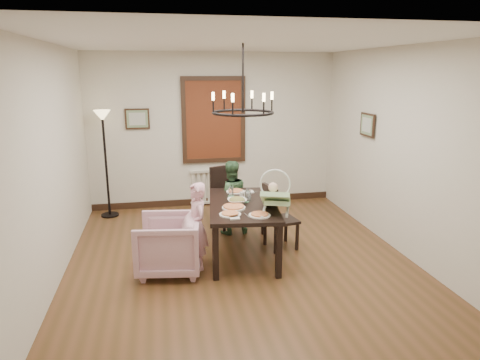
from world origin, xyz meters
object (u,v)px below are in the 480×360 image
object	(u,v)px
chair_right	(281,216)
floor_lamp	(106,166)
dining_table	(243,209)
elderly_woman	(197,233)
seated_man	(230,204)
chair_far	(228,198)
baby_bouncer	(276,197)
drinking_glass	(248,196)
armchair	(169,245)

from	to	relation	value
chair_right	floor_lamp	bearing A→B (deg)	42.23
dining_table	floor_lamp	xyz separation A→B (m)	(-1.97, 2.03, 0.25)
elderly_woman	seated_man	bearing A→B (deg)	138.99
chair_far	floor_lamp	bearing A→B (deg)	133.28
baby_bouncer	floor_lamp	bearing A→B (deg)	152.75
seated_man	baby_bouncer	xyz separation A→B (m)	(0.37, -1.26, 0.45)
drinking_glass	chair_right	bearing A→B (deg)	7.44
dining_table	chair_far	distance (m)	1.05
chair_right	baby_bouncer	xyz separation A→B (m)	(-0.24, -0.55, 0.45)
drinking_glass	floor_lamp	xyz separation A→B (m)	(-2.05, 1.97, 0.09)
chair_far	elderly_woman	world-z (taller)	chair_far
seated_man	elderly_woman	bearing A→B (deg)	56.97
chair_far	armchair	bearing A→B (deg)	-145.68
chair_far	armchair	xyz separation A→B (m)	(-0.99, -1.37, -0.14)
armchair	dining_table	bearing A→B (deg)	116.30
elderly_woman	drinking_glass	bearing A→B (deg)	104.09
chair_right	seated_man	xyz separation A→B (m)	(-0.61, 0.70, 0.01)
seated_man	baby_bouncer	size ratio (longest dim) A/B	1.67
dining_table	drinking_glass	bearing A→B (deg)	44.86
armchair	seated_man	distance (m)	1.53
elderly_woman	seated_man	world-z (taller)	seated_man
chair_far	armchair	distance (m)	1.70
floor_lamp	drinking_glass	bearing A→B (deg)	-43.79
dining_table	elderly_woman	world-z (taller)	elderly_woman
dining_table	elderly_woman	size ratio (longest dim) A/B	1.79
armchair	elderly_woman	world-z (taller)	elderly_woman
seated_man	armchair	bearing A→B (deg)	45.62
armchair	baby_bouncer	bearing A→B (deg)	94.16
drinking_glass	seated_man	bearing A→B (deg)	97.97
baby_bouncer	chair_right	bearing A→B (deg)	85.85
chair_right	drinking_glass	size ratio (longest dim) A/B	6.19
chair_far	baby_bouncer	distance (m)	1.57
armchair	floor_lamp	world-z (taller)	floor_lamp
chair_far	floor_lamp	distance (m)	2.22
drinking_glass	floor_lamp	bearing A→B (deg)	136.21
armchair	elderly_woman	size ratio (longest dim) A/B	0.85
chair_far	baby_bouncer	world-z (taller)	baby_bouncer
dining_table	baby_bouncer	size ratio (longest dim) A/B	2.93
chair_right	elderly_woman	world-z (taller)	chair_right
armchair	baby_bouncer	size ratio (longest dim) A/B	1.39
seated_man	drinking_glass	size ratio (longest dim) A/B	6.27
seated_man	floor_lamp	bearing A→B (deg)	-35.72
baby_bouncer	floor_lamp	world-z (taller)	floor_lamp
chair_right	elderly_woman	distance (m)	1.31
elderly_woman	chair_right	bearing A→B (deg)	96.93
drinking_glass	chair_far	bearing A→B (deg)	95.98
chair_right	drinking_glass	distance (m)	0.61
floor_lamp	elderly_woman	bearing A→B (deg)	-60.42
elderly_woman	seated_man	xyz separation A→B (m)	(0.62, 1.13, 0.01)
dining_table	drinking_glass	world-z (taller)	drinking_glass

